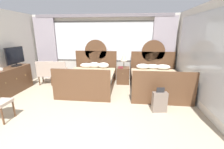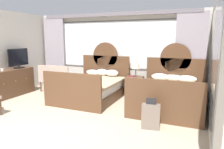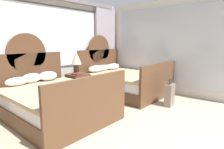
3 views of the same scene
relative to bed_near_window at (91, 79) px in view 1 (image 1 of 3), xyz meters
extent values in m
plane|color=tan|center=(0.27, -2.80, -0.35)|extent=(24.00, 24.00, 0.00)
cube|color=beige|center=(0.27, 1.23, 1.00)|extent=(5.99, 0.07, 2.70)
cube|color=#5B5954|center=(0.27, 1.19, 1.26)|extent=(4.48, 0.02, 1.64)
cube|color=white|center=(0.27, 1.18, 1.26)|extent=(4.40, 0.02, 1.56)
cube|color=#998E99|center=(-2.20, 1.10, 0.95)|extent=(0.88, 0.08, 2.60)
cube|color=#998E99|center=(2.73, 1.10, 0.95)|extent=(0.88, 0.08, 2.60)
cube|color=slate|center=(0.27, 1.10, 2.27)|extent=(5.51, 0.10, 0.12)
cube|color=beige|center=(3.30, -1.10, 1.00)|extent=(0.07, 4.60, 2.70)
cube|color=#B2B7BC|center=(3.26, -0.80, 1.00)|extent=(0.01, 3.22, 2.27)
cube|color=brown|center=(0.00, -0.06, -0.20)|extent=(1.65, 2.07, 0.30)
cube|color=white|center=(0.00, -0.06, 0.06)|extent=(1.59, 1.97, 0.23)
cube|color=tan|center=(0.00, -0.14, 0.21)|extent=(1.69, 1.87, 0.06)
cube|color=brown|center=(0.00, 1.01, 0.27)|extent=(1.73, 0.06, 1.24)
cylinder|color=brown|center=(0.00, 1.01, 0.89)|extent=(0.91, 0.06, 0.91)
cube|color=brown|center=(0.00, -1.12, 0.13)|extent=(1.73, 0.06, 0.97)
ellipsoid|color=white|center=(-0.37, 0.76, 0.33)|extent=(0.49, 0.25, 0.18)
ellipsoid|color=white|center=(-0.03, 0.80, 0.35)|extent=(0.45, 0.25, 0.21)
ellipsoid|color=white|center=(0.35, 0.76, 0.35)|extent=(0.44, 0.34, 0.22)
cube|color=brown|center=(2.33, -0.06, -0.20)|extent=(1.65, 2.07, 0.30)
cube|color=white|center=(2.33, -0.06, 0.06)|extent=(1.59, 1.97, 0.23)
cube|color=tan|center=(2.33, -0.14, 0.21)|extent=(1.69, 1.87, 0.06)
cube|color=brown|center=(2.33, 1.01, 0.27)|extent=(1.73, 0.06, 1.24)
cylinder|color=brown|center=(2.33, 1.01, 0.89)|extent=(0.91, 0.06, 0.91)
cube|color=brown|center=(2.33, -1.12, 0.13)|extent=(1.73, 0.06, 0.97)
ellipsoid|color=white|center=(1.93, 0.76, 0.34)|extent=(0.52, 0.30, 0.20)
ellipsoid|color=white|center=(2.31, 0.81, 0.33)|extent=(0.60, 0.26, 0.18)
ellipsoid|color=white|center=(2.70, 0.74, 0.33)|extent=(0.54, 0.31, 0.19)
cube|color=brown|center=(1.16, 0.66, -0.03)|extent=(0.49, 0.49, 0.65)
sphere|color=tan|center=(1.16, 0.40, 0.12)|extent=(0.02, 0.02, 0.02)
cylinder|color=brown|center=(1.18, 0.71, 0.31)|extent=(0.14, 0.14, 0.02)
cylinder|color=brown|center=(1.18, 0.71, 0.43)|extent=(0.03, 0.03, 0.23)
cone|color=beige|center=(1.18, 0.71, 0.73)|extent=(0.27, 0.27, 0.36)
cube|color=maroon|center=(1.07, 0.56, 0.31)|extent=(0.18, 0.26, 0.03)
cube|color=brown|center=(-2.50, -0.79, 0.08)|extent=(0.44, 1.60, 0.86)
sphere|color=tan|center=(-2.27, -0.35, 0.16)|extent=(0.03, 0.03, 0.03)
sphere|color=tan|center=(-2.27, -0.79, 0.16)|extent=(0.03, 0.03, 0.03)
sphere|color=tan|center=(-2.27, -1.23, 0.16)|extent=(0.03, 0.03, 0.03)
cube|color=black|center=(-2.48, -0.43, 0.53)|extent=(0.20, 0.28, 0.04)
cylinder|color=black|center=(-2.48, -0.43, 0.57)|extent=(0.04, 0.04, 0.05)
cube|color=black|center=(-2.48, -0.43, 0.87)|extent=(0.04, 0.80, 0.56)
cube|color=black|center=(-2.46, -0.43, 0.87)|extent=(0.01, 0.76, 0.52)
cylinder|color=white|center=(-2.47, -1.08, 0.55)|extent=(0.08, 0.08, 0.08)
torus|color=white|center=(-2.43, -1.08, 0.55)|extent=(0.05, 0.01, 0.05)
cube|color=#B29E8E|center=(-1.38, 0.37, 0.05)|extent=(0.78, 0.78, 0.10)
cube|color=#B29E8E|center=(-1.30, 0.12, 0.34)|extent=(0.62, 0.26, 0.48)
cube|color=#B29E8E|center=(-1.12, 0.46, 0.18)|extent=(0.22, 0.55, 0.16)
cube|color=#B29E8E|center=(-1.65, 0.29, 0.18)|extent=(0.22, 0.55, 0.16)
cylinder|color=brown|center=(-1.21, 0.70, -0.18)|extent=(0.04, 0.04, 0.35)
cylinder|color=brown|center=(-1.71, 0.55, -0.18)|extent=(0.04, 0.04, 0.35)
cylinder|color=brown|center=(-1.06, 0.20, -0.18)|extent=(0.04, 0.04, 0.35)
cylinder|color=brown|center=(-1.55, 0.05, -0.18)|extent=(0.04, 0.04, 0.35)
cube|color=#B29E8E|center=(-1.87, 0.37, 0.05)|extent=(0.78, 0.78, 0.10)
cube|color=#B29E8E|center=(-1.79, 0.12, 0.34)|extent=(0.62, 0.26, 0.48)
cube|color=#B29E8E|center=(-1.60, 0.46, 0.18)|extent=(0.22, 0.55, 0.16)
cube|color=#B29E8E|center=(-2.14, 0.29, 0.18)|extent=(0.22, 0.55, 0.16)
cylinder|color=brown|center=(-1.70, 0.70, -0.18)|extent=(0.04, 0.04, 0.35)
cylinder|color=brown|center=(-2.20, 0.55, -0.18)|extent=(0.04, 0.04, 0.35)
cylinder|color=brown|center=(-1.55, 0.20, -0.18)|extent=(0.04, 0.04, 0.35)
cylinder|color=brown|center=(-2.04, 0.05, -0.18)|extent=(0.04, 0.04, 0.35)
cylinder|color=brown|center=(-1.34, -2.47, -0.15)|extent=(0.04, 0.04, 0.41)
cylinder|color=brown|center=(-1.34, -2.14, -0.15)|extent=(0.04, 0.04, 0.41)
cube|color=#75665B|center=(2.16, -1.51, -0.09)|extent=(0.39, 0.21, 0.52)
cube|color=#232326|center=(2.16, -1.51, 0.24)|extent=(0.20, 0.05, 0.13)
cylinder|color=black|center=(2.02, -1.53, -0.33)|extent=(0.05, 0.03, 0.05)
cylinder|color=black|center=(2.31, -1.48, -0.33)|extent=(0.05, 0.03, 0.05)
camera|label=1|loc=(1.34, -5.04, 1.60)|focal=23.73mm
camera|label=2|loc=(3.02, -5.57, 1.50)|focal=33.76mm
camera|label=3|loc=(-1.99, -3.31, 1.18)|focal=30.35mm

